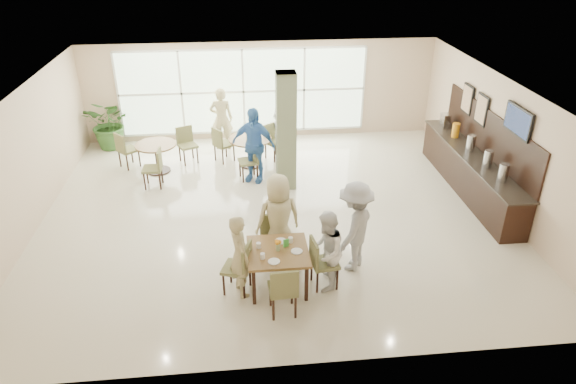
{
  "coord_description": "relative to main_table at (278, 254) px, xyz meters",
  "views": [
    {
      "loc": [
        -0.69,
        -9.88,
        5.73
      ],
      "look_at": [
        0.2,
        -1.2,
        1.1
      ],
      "focal_mm": 32.0,
      "sensor_mm": 36.0,
      "label": 1
    }
  ],
  "objects": [
    {
      "name": "column",
      "position": [
        0.52,
        3.84,
        0.73
      ],
      "size": [
        0.45,
        0.45,
        2.8
      ],
      "primitive_type": "cube",
      "color": "#63724F",
      "rests_on": "ground"
    },
    {
      "name": "main_table",
      "position": [
        0.0,
        0.0,
        0.0
      ],
      "size": [
        1.04,
        1.04,
        0.75
      ],
      "color": "brown",
      "rests_on": "ground"
    },
    {
      "name": "ground",
      "position": [
        0.12,
        2.64,
        -0.67
      ],
      "size": [
        10.0,
        10.0,
        0.0
      ],
      "primitive_type": "plane",
      "color": "beige",
      "rests_on": "ground"
    },
    {
      "name": "teen_right",
      "position": [
        0.82,
        -0.09,
        0.07
      ],
      "size": [
        0.73,
        0.84,
        1.48
      ],
      "primitive_type": "imported",
      "rotation": [
        0.0,
        0.0,
        -1.84
      ],
      "color": "white",
      "rests_on": "ground"
    },
    {
      "name": "room_shell",
      "position": [
        0.12,
        2.64,
        1.04
      ],
      "size": [
        10.0,
        10.0,
        10.0
      ],
      "color": "white",
      "rests_on": "ground"
    },
    {
      "name": "wall_tv",
      "position": [
        5.06,
        2.04,
        1.48
      ],
      "size": [
        0.06,
        1.0,
        0.58
      ],
      "color": "black",
      "rests_on": "ground"
    },
    {
      "name": "chairs_table_right",
      "position": [
        -0.32,
        5.1,
        -0.19
      ],
      "size": [
        1.99,
        1.74,
        0.95
      ],
      "color": "brown",
      "rests_on": "ground"
    },
    {
      "name": "adult_b",
      "position": [
        0.55,
        5.21,
        0.14
      ],
      "size": [
        0.69,
        1.51,
        1.61
      ],
      "primitive_type": "imported",
      "rotation": [
        0.0,
        0.0,
        -1.54
      ],
      "color": "white",
      "rests_on": "ground"
    },
    {
      "name": "chairs_table_left",
      "position": [
        -2.68,
        5.0,
        -0.19
      ],
      "size": [
        2.13,
        1.88,
        0.95
      ],
      "color": "brown",
      "rests_on": "ground"
    },
    {
      "name": "buffet_counter",
      "position": [
        4.82,
        3.15,
        -0.11
      ],
      "size": [
        0.64,
        4.7,
        1.95
      ],
      "color": "black",
      "rests_on": "ground"
    },
    {
      "name": "window_bank",
      "position": [
        -0.38,
        7.1,
        0.73
      ],
      "size": [
        7.0,
        0.04,
        7.0
      ],
      "color": "silver",
      "rests_on": "ground"
    },
    {
      "name": "round_table_left",
      "position": [
        -2.67,
        5.0,
        -0.11
      ],
      "size": [
        1.03,
        1.03,
        0.75
      ],
      "color": "brown",
      "rests_on": "ground"
    },
    {
      "name": "tabletop_clutter",
      "position": [
        -0.0,
        0.01,
        0.14
      ],
      "size": [
        0.78,
        0.8,
        0.21
      ],
      "color": "white",
      "rests_on": "main_table"
    },
    {
      "name": "chairs_main_table",
      "position": [
        0.03,
        -0.02,
        -0.19
      ],
      "size": [
        2.07,
        1.95,
        0.95
      ],
      "color": "brown",
      "rests_on": "ground"
    },
    {
      "name": "teen_far",
      "position": [
        0.08,
        0.85,
        0.21
      ],
      "size": [
        0.94,
        0.65,
        1.74
      ],
      "primitive_type": "imported",
      "rotation": [
        0.0,
        0.0,
        3.38
      ],
      "color": "tan",
      "rests_on": "ground"
    },
    {
      "name": "framed_art_a",
      "position": [
        5.07,
        3.64,
        1.18
      ],
      "size": [
        0.05,
        0.55,
        0.7
      ],
      "color": "black",
      "rests_on": "ground"
    },
    {
      "name": "adult_a",
      "position": [
        -0.23,
        4.26,
        0.27
      ],
      "size": [
        1.26,
        1.02,
        1.87
      ],
      "primitive_type": "imported",
      "rotation": [
        0.0,
        0.0,
        -0.42
      ],
      "color": "#4079C2",
      "rests_on": "ground"
    },
    {
      "name": "round_table_right",
      "position": [
        -0.28,
        5.15,
        -0.09
      ],
      "size": [
        1.12,
        1.12,
        0.75
      ],
      "color": "brown",
      "rests_on": "ground"
    },
    {
      "name": "framed_art_b",
      "position": [
        5.07,
        4.44,
        1.18
      ],
      "size": [
        0.05,
        0.55,
        0.7
      ],
      "color": "black",
      "rests_on": "ground"
    },
    {
      "name": "adult_standing",
      "position": [
        -1.03,
        6.37,
        0.21
      ],
      "size": [
        0.66,
        0.45,
        1.75
      ],
      "primitive_type": "imported",
      "rotation": [
        0.0,
        0.0,
        3.09
      ],
      "color": "tan",
      "rests_on": "ground"
    },
    {
      "name": "teen_left",
      "position": [
        -0.65,
        -0.1,
        0.09
      ],
      "size": [
        0.52,
        0.64,
        1.52
      ],
      "primitive_type": "imported",
      "rotation": [
        0.0,
        0.0,
        1.9
      ],
      "color": "tan",
      "rests_on": "ground"
    },
    {
      "name": "teen_standing",
      "position": [
        1.42,
        0.43,
        0.2
      ],
      "size": [
        1.18,
        1.29,
        1.74
      ],
      "primitive_type": "imported",
      "rotation": [
        0.0,
        0.0,
        -2.19
      ],
      "color": "#9F9FA1",
      "rests_on": "ground"
    },
    {
      "name": "potted_plant",
      "position": [
        -4.12,
        6.71,
        0.05
      ],
      "size": [
        1.71,
        1.71,
        1.44
      ],
      "primitive_type": "imported",
      "rotation": [
        0.0,
        0.0,
        -0.42
      ],
      "color": "#305B24",
      "rests_on": "ground"
    }
  ]
}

